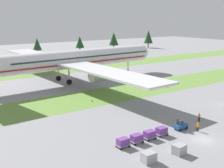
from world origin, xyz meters
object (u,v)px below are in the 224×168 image
(cargo_dolly_fourth, at_px, (123,142))
(cargo_dolly_third, at_px, (137,138))
(baggage_tug, at_px, (181,126))
(cargo_dolly_second, at_px, (149,134))
(airliner, at_px, (68,60))
(taxiway_marker_0, at_px, (92,100))
(ground_crew_marshaller, at_px, (199,117))
(uld_container_1, at_px, (179,149))
(taxiway_marker_1, at_px, (167,87))
(uld_container_0, at_px, (149,157))
(cargo_dolly_lead, at_px, (162,131))
(ground_crew_loader, at_px, (198,127))

(cargo_dolly_fourth, bearing_deg, cargo_dolly_third, 90.00)
(baggage_tug, distance_m, cargo_dolly_third, 10.83)
(cargo_dolly_second, bearing_deg, airliner, 170.22)
(cargo_dolly_second, xyz_separation_m, cargo_dolly_fourth, (-5.80, 0.02, 0.00))
(taxiway_marker_0, bearing_deg, airliner, 77.55)
(taxiway_marker_0, bearing_deg, cargo_dolly_second, -97.57)
(ground_crew_marshaller, bearing_deg, uld_container_1, -57.57)
(cargo_dolly_third, bearing_deg, taxiway_marker_1, 128.37)
(uld_container_0, distance_m, taxiway_marker_0, 33.35)
(cargo_dolly_lead, xyz_separation_m, cargo_dolly_second, (-2.90, 0.01, 0.00))
(taxiway_marker_1, bearing_deg, airliner, 131.17)
(cargo_dolly_second, bearing_deg, ground_crew_marshaller, 94.01)
(ground_crew_marshaller, relative_size, taxiway_marker_0, 2.81)
(cargo_dolly_second, xyz_separation_m, ground_crew_marshaller, (14.46, 0.97, 0.03))
(ground_crew_marshaller, height_order, ground_crew_loader, same)
(uld_container_1, relative_size, taxiway_marker_0, 3.23)
(cargo_dolly_third, distance_m, cargo_dolly_fourth, 2.90)
(cargo_dolly_second, xyz_separation_m, ground_crew_loader, (9.89, -2.41, 0.03))
(cargo_dolly_lead, distance_m, cargo_dolly_second, 2.90)
(uld_container_0, bearing_deg, taxiway_marker_1, 42.02)
(taxiway_marker_1, bearing_deg, cargo_dolly_third, -141.80)
(cargo_dolly_lead, relative_size, taxiway_marker_0, 3.56)
(cargo_dolly_fourth, height_order, ground_crew_loader, ground_crew_loader)
(baggage_tug, height_order, cargo_dolly_lead, baggage_tug)
(uld_container_1, bearing_deg, cargo_dolly_third, 113.41)
(uld_container_0, relative_size, taxiway_marker_1, 3.62)
(uld_container_1, height_order, taxiway_marker_0, uld_container_1)
(uld_container_0, relative_size, taxiway_marker_0, 3.23)
(cargo_dolly_third, bearing_deg, uld_container_0, -23.78)
(airliner, bearing_deg, taxiway_marker_1, 37.68)
(baggage_tug, relative_size, ground_crew_loader, 1.50)
(airliner, xyz_separation_m, cargo_dolly_third, (-11.66, -49.97, -6.50))
(airliner, distance_m, cargo_dolly_lead, 50.74)
(baggage_tug, distance_m, cargo_dolly_lead, 5.03)
(uld_container_0, bearing_deg, cargo_dolly_third, 66.06)
(airliner, relative_size, uld_container_1, 43.11)
(airliner, relative_size, cargo_dolly_fourth, 39.11)
(taxiway_marker_1, bearing_deg, cargo_dolly_lead, -136.27)
(uld_container_0, height_order, taxiway_marker_1, uld_container_0)
(ground_crew_loader, relative_size, uld_container_0, 0.87)
(airliner, height_order, cargo_dolly_fourth, airliner)
(airliner, height_order, taxiway_marker_0, airliner)
(cargo_dolly_second, xyz_separation_m, uld_container_1, (0.10, -6.91, -0.14))
(taxiway_marker_1, bearing_deg, uld_container_1, -132.32)
(cargo_dolly_lead, relative_size, uld_container_1, 1.10)
(baggage_tug, xyz_separation_m, ground_crew_marshaller, (6.54, 0.99, 0.13))
(cargo_dolly_third, height_order, uld_container_1, uld_container_1)
(cargo_dolly_second, bearing_deg, uld_container_1, 0.97)
(cargo_dolly_lead, xyz_separation_m, cargo_dolly_fourth, (-8.70, 0.03, 0.00))
(ground_crew_marshaller, distance_m, taxiway_marker_1, 29.25)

